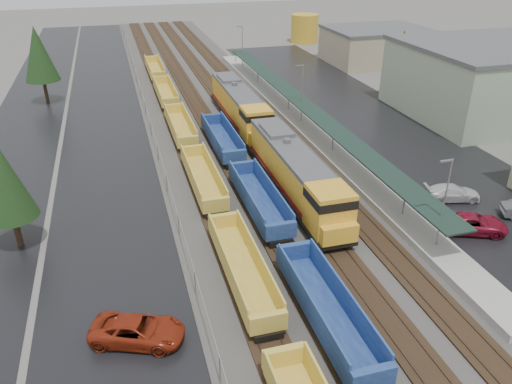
# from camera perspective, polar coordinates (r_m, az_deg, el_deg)

# --- Properties ---
(ballast_strip) EXTENTS (20.00, 160.00, 0.08)m
(ballast_strip) POSITION_cam_1_polar(r_m,az_deg,el_deg) (72.32, -4.87, 9.43)
(ballast_strip) COLOR #302D2B
(ballast_strip) RESTS_ON ground
(trackbed) EXTENTS (14.60, 160.00, 0.22)m
(trackbed) POSITION_cam_1_polar(r_m,az_deg,el_deg) (72.28, -4.87, 9.51)
(trackbed) COLOR black
(trackbed) RESTS_ON ground
(west_parking_lot) EXTENTS (10.00, 160.00, 0.02)m
(west_parking_lot) POSITION_cam_1_polar(r_m,az_deg,el_deg) (71.16, -16.89, 8.01)
(west_parking_lot) COLOR black
(west_parking_lot) RESTS_ON ground
(west_road) EXTENTS (9.00, 160.00, 0.02)m
(west_road) POSITION_cam_1_polar(r_m,az_deg,el_deg) (72.13, -24.84, 6.88)
(west_road) COLOR black
(west_road) RESTS_ON ground
(east_commuter_lot) EXTENTS (16.00, 100.00, 0.02)m
(east_commuter_lot) POSITION_cam_1_polar(r_m,az_deg,el_deg) (69.55, 12.55, 8.10)
(east_commuter_lot) COLOR black
(east_commuter_lot) RESTS_ON ground
(station_platform) EXTENTS (3.00, 80.00, 8.00)m
(station_platform) POSITION_cam_1_polar(r_m,az_deg,el_deg) (65.48, 5.16, 8.11)
(station_platform) COLOR #9E9B93
(station_platform) RESTS_ON ground
(chainlink_fence) EXTENTS (0.08, 160.04, 2.02)m
(chainlink_fence) POSITION_cam_1_polar(r_m,az_deg,el_deg) (69.25, -12.48, 9.42)
(chainlink_fence) COLOR gray
(chainlink_fence) RESTS_ON ground
(industrial_buildings) EXTENTS (32.52, 75.30, 9.50)m
(industrial_buildings) POSITION_cam_1_polar(r_m,az_deg,el_deg) (75.89, 27.25, 10.71)
(industrial_buildings) COLOR tan
(industrial_buildings) RESTS_ON ground
(tree_west_near) EXTENTS (3.96, 3.96, 9.00)m
(tree_west_near) POSITION_cam_1_polar(r_m,az_deg,el_deg) (41.98, -26.83, 1.19)
(tree_west_near) COLOR #332316
(tree_west_near) RESTS_ON ground
(tree_west_far) EXTENTS (4.84, 4.84, 11.00)m
(tree_west_far) POSITION_cam_1_polar(r_m,az_deg,el_deg) (79.65, -23.62, 14.28)
(tree_west_far) COLOR #332316
(tree_west_far) RESTS_ON ground
(tree_east) EXTENTS (4.40, 4.40, 10.00)m
(tree_east) POSITION_cam_1_polar(r_m,az_deg,el_deg) (78.95, 16.29, 14.84)
(tree_east) COLOR #332316
(tree_east) RESTS_ON ground
(locomotive_lead) EXTENTS (3.23, 21.31, 4.82)m
(locomotive_lead) POSITION_cam_1_polar(r_m,az_deg,el_deg) (46.22, 4.64, 2.05)
(locomotive_lead) COLOR black
(locomotive_lead) RESTS_ON ground
(locomotive_trail) EXTENTS (3.23, 21.31, 4.82)m
(locomotive_trail) POSITION_cam_1_polar(r_m,az_deg,el_deg) (64.91, -1.83, 9.72)
(locomotive_trail) COLOR black
(locomotive_trail) RESTS_ON ground
(well_string_yellow) EXTENTS (2.46, 104.66, 2.18)m
(well_string_yellow) POSITION_cam_1_polar(r_m,az_deg,el_deg) (48.82, -6.09, 1.55)
(well_string_yellow) COLOR gold
(well_string_yellow) RESTS_ON ground
(well_string_blue) EXTENTS (2.62, 73.93, 2.32)m
(well_string_blue) POSITION_cam_1_polar(r_m,az_deg,el_deg) (32.74, 8.03, -13.15)
(well_string_blue) COLOR navy
(well_string_blue) RESTS_ON ground
(storage_tank) EXTENTS (6.15, 6.15, 6.15)m
(storage_tank) POSITION_cam_1_polar(r_m,az_deg,el_deg) (119.88, 5.56, 18.11)
(storage_tank) COLOR gold
(storage_tank) RESTS_ON ground
(parked_car_west_c) EXTENTS (4.58, 6.30, 1.59)m
(parked_car_west_c) POSITION_cam_1_polar(r_m,az_deg,el_deg) (32.36, -13.38, -15.16)
(parked_car_west_c) COLOR maroon
(parked_car_west_c) RESTS_ON ground
(parked_car_east_b) EXTENTS (4.55, 6.22, 1.57)m
(parked_car_east_b) POSITION_cam_1_polar(r_m,az_deg,el_deg) (45.46, 23.51, -3.32)
(parked_car_east_b) COLOR maroon
(parked_car_east_b) RESTS_ON ground
(parked_car_east_c) EXTENTS (3.22, 5.51, 1.50)m
(parked_car_east_c) POSITION_cam_1_polar(r_m,az_deg,el_deg) (50.10, 21.50, -0.09)
(parked_car_east_c) COLOR silver
(parked_car_east_c) RESTS_ON ground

